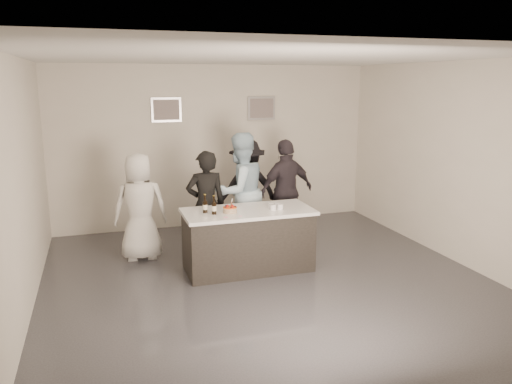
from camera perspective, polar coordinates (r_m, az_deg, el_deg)
floor at (r=7.04m, az=1.26°, el=-10.03°), size 6.00×6.00×0.00m
ceiling at (r=6.50m, az=1.39°, el=15.17°), size 6.00×6.00×0.00m
wall_back at (r=9.46m, az=-4.65°, el=5.22°), size 6.00×0.04×3.00m
wall_front at (r=3.98m, az=15.66°, el=-5.55°), size 6.00×0.04×3.00m
wall_left at (r=6.32m, az=-25.35°, el=0.35°), size 0.04×6.00×3.00m
wall_right at (r=8.09m, az=21.88°, el=3.10°), size 0.04×6.00×3.00m
picture_left at (r=9.20m, az=-10.22°, el=9.24°), size 0.54×0.04×0.44m
picture_right at (r=9.61m, az=0.62°, el=9.57°), size 0.54×0.04×0.44m
bar_counter at (r=7.27m, az=-0.91°, el=-5.49°), size 1.86×0.86×0.90m
cake at (r=7.01m, az=-2.99°, el=-2.05°), size 0.20×0.20×0.07m
beer_bottle_a at (r=6.99m, az=-5.85°, el=-1.35°), size 0.07×0.07×0.26m
beer_bottle_b at (r=6.91m, az=-4.82°, el=-1.51°), size 0.07×0.07×0.26m
tumbler_cluster at (r=7.21m, az=2.23°, el=-1.62°), size 0.19×0.19×0.08m
candles at (r=6.80m, az=-2.67°, el=-2.80°), size 0.24×0.08×0.01m
person_main_black at (r=7.72m, az=-5.73°, el=-1.45°), size 0.62×0.41×1.68m
person_main_blue at (r=8.08m, az=-1.82°, el=0.06°), size 1.13×1.01×1.91m
person_guest_left at (r=7.81m, az=-13.12°, el=-1.65°), size 0.84×0.58×1.66m
person_guest_right at (r=8.48m, az=3.48°, el=0.12°), size 1.10×0.66×1.76m
person_guest_back at (r=8.68m, az=-1.02°, el=0.33°), size 1.14×0.68×1.73m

